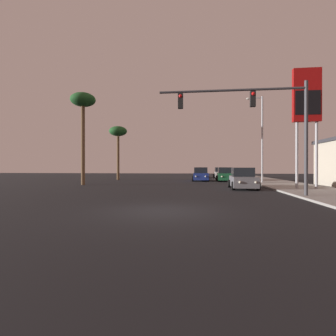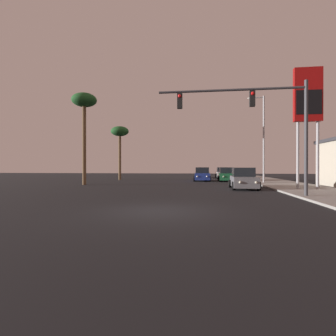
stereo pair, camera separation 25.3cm
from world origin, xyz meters
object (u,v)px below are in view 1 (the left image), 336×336
street_lamp (261,135)px  car_white (220,173)px  car_blue (201,175)px  traffic_light_mast (261,114)px  palm_tree_mid (118,134)px  palm_tree_near (83,105)px  car_tan (202,173)px  car_grey (243,179)px  car_green (225,175)px  gas_station_sign (307,102)px

street_lamp → car_white: bearing=103.1°
car_blue → traffic_light_mast: (3.32, -17.15, 4.03)m
palm_tree_mid → palm_tree_near: bearing=-92.0°
car_tan → traffic_light_mast: size_ratio=0.51×
car_blue → car_grey: 11.86m
car_green → palm_tree_near: palm_tree_near is taller
car_tan → car_white: same height
gas_station_sign → car_grey: bearing=171.6°
car_tan → palm_tree_near: palm_tree_near is taller
car_green → street_lamp: size_ratio=0.48×
car_white → car_green: 9.05m
traffic_light_mast → palm_tree_mid: palm_tree_mid is taller
car_tan → car_blue: size_ratio=1.00×
traffic_light_mast → street_lamp: size_ratio=0.94×
gas_station_sign → car_green: bearing=112.1°
car_blue → palm_tree_near: size_ratio=0.49×
car_grey → gas_station_sign: gas_station_sign is taller
palm_tree_near → palm_tree_mid: bearing=88.0°
car_green → car_grey: bearing=93.3°
car_grey → gas_station_sign: (4.56, -0.68, 5.86)m
car_green → traffic_light_mast: 17.48m
traffic_light_mast → gas_station_sign: bearing=48.4°
car_blue → street_lamp: 8.82m
palm_tree_near → car_tan: bearing=57.3°
car_tan → car_white: bearing=167.6°
car_grey → traffic_light_mast: size_ratio=0.51×
car_tan → palm_tree_mid: palm_tree_mid is taller
car_blue → gas_station_sign: 15.53m
traffic_light_mast → palm_tree_mid: (-14.35, 18.56, 1.44)m
car_blue → traffic_light_mast: bearing=99.9°
car_tan → palm_tree_near: size_ratio=0.49×
palm_tree_mid → palm_tree_near: (-0.34, -10.00, 1.51)m
car_green → car_grey: 11.27m
traffic_light_mast → car_grey: bearing=90.6°
car_grey → palm_tree_near: bearing=-9.0°
car_grey → gas_station_sign: bearing=173.5°
car_white → car_grey: size_ratio=0.99×
car_grey → car_tan: bearing=-79.8°
car_tan → car_green: 9.99m
car_tan → car_green: bearing=104.6°
car_white → street_lamp: bearing=103.1°
street_lamp → palm_tree_near: (-17.60, -4.12, 2.62)m
car_tan → car_blue: (-0.22, -9.47, 0.00)m
car_white → street_lamp: size_ratio=0.48×
car_blue → car_green: (2.97, -0.14, 0.00)m
street_lamp → gas_station_sign: (1.58, -7.60, 1.50)m
car_white → palm_tree_mid: 16.92m
car_green → gas_station_sign: (4.85, -11.94, 5.86)m
car_white → palm_tree_mid: palm_tree_mid is taller
palm_tree_mid → palm_tree_near: size_ratio=0.81×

